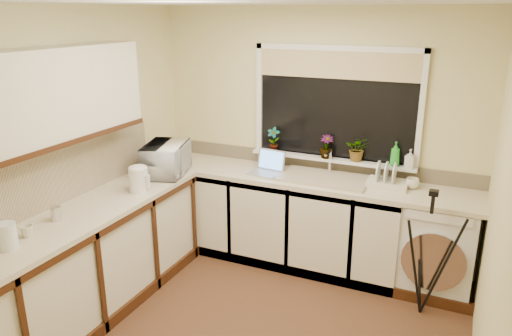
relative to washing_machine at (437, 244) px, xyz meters
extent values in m
plane|color=#553522|center=(-1.24, -1.22, -0.44)|extent=(3.20, 3.20, 0.00)
plane|color=white|center=(-1.24, -1.22, 2.01)|extent=(3.20, 3.20, 0.00)
plane|color=beige|center=(-1.24, 0.28, 0.78)|extent=(3.20, 0.00, 3.20)
plane|color=beige|center=(-1.24, -2.72, 0.78)|extent=(3.20, 0.00, 3.20)
plane|color=beige|center=(-2.84, -1.22, 0.78)|extent=(0.00, 3.00, 3.00)
plane|color=beige|center=(0.36, -1.22, 0.78)|extent=(0.00, 3.00, 3.00)
cube|color=silver|center=(-1.57, -0.02, -0.01)|extent=(2.55, 0.60, 0.86)
cube|color=silver|center=(-2.54, -1.52, -0.01)|extent=(0.54, 2.40, 0.86)
cube|color=beige|center=(-1.24, -0.02, 0.44)|extent=(3.20, 0.60, 0.04)
cube|color=beige|center=(-2.54, -1.52, 0.44)|extent=(0.60, 2.40, 0.04)
cube|color=silver|center=(-2.68, -1.67, 1.36)|extent=(0.28, 1.90, 0.70)
cube|color=beige|center=(-2.83, -1.52, 0.68)|extent=(0.02, 2.40, 0.45)
cube|color=beige|center=(-1.24, 0.27, 0.53)|extent=(3.20, 0.02, 0.14)
cube|color=black|center=(-1.04, 0.26, 1.11)|extent=(1.50, 0.02, 1.00)
cube|color=tan|center=(-1.04, 0.24, 1.48)|extent=(1.50, 0.02, 0.25)
cube|color=white|center=(-1.04, 0.21, 0.59)|extent=(1.60, 0.14, 0.03)
cube|color=tan|center=(-1.04, -0.02, 0.47)|extent=(0.82, 0.46, 0.03)
cylinder|color=silver|center=(-1.04, 0.16, 0.58)|extent=(0.03, 0.03, 0.24)
cube|color=silver|center=(0.00, 0.00, 0.00)|extent=(0.62, 0.60, 0.88)
cube|color=#A7A6AE|center=(-1.61, -0.11, 0.47)|extent=(0.32, 0.25, 0.02)
cube|color=#5D9FFF|center=(-1.59, 0.01, 0.57)|extent=(0.30, 0.10, 0.20)
cylinder|color=white|center=(-2.41, -0.99, 0.57)|extent=(0.16, 0.16, 0.22)
cube|color=beige|center=(-0.47, 0.02, 0.49)|extent=(0.36, 0.27, 0.05)
cylinder|color=white|center=(-2.54, -2.22, 0.55)|extent=(0.12, 0.12, 0.18)
cylinder|color=silver|center=(-2.60, -1.74, 0.51)|extent=(0.08, 0.08, 0.11)
imported|color=white|center=(-2.47, -0.48, 0.61)|extent=(0.50, 0.62, 0.30)
imported|color=#999999|center=(-1.63, 0.17, 0.73)|extent=(0.14, 0.10, 0.25)
imported|color=#999999|center=(-1.09, 0.18, 0.72)|extent=(0.16, 0.16, 0.22)
imported|color=#999999|center=(-0.79, 0.20, 0.73)|extent=(0.23, 0.20, 0.23)
imported|color=green|center=(-0.45, 0.18, 0.72)|extent=(0.10, 0.10, 0.23)
imported|color=#999999|center=(-0.32, 0.18, 0.70)|extent=(0.09, 0.09, 0.17)
imported|color=white|center=(-0.26, 0.06, 0.51)|extent=(0.14, 0.14, 0.09)
imported|color=beige|center=(-2.57, -2.04, 0.50)|extent=(0.10, 0.10, 0.08)
camera|label=1|loc=(0.14, -4.22, 1.96)|focal=34.47mm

